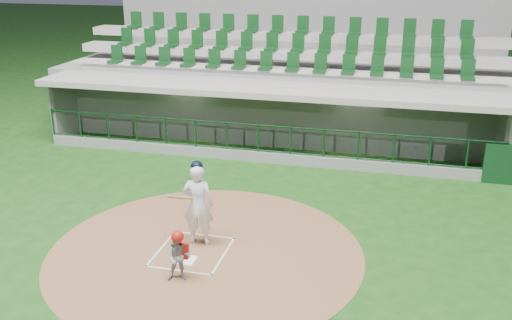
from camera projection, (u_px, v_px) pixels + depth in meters
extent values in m
plane|color=#164213|center=(196.00, 246.00, 13.30)|extent=(120.00, 120.00, 0.00)
cylinder|color=brown|center=(206.00, 252.00, 13.04)|extent=(7.20, 7.20, 0.01)
cube|color=white|center=(186.00, 260.00, 12.65)|extent=(0.43, 0.43, 0.02)
cube|color=silver|center=(161.00, 248.00, 13.19)|extent=(0.05, 1.80, 0.01)
cube|color=silver|center=(223.00, 256.00, 12.85)|extent=(0.05, 1.80, 0.01)
cube|color=silver|center=(204.00, 235.00, 13.79)|extent=(1.55, 0.05, 0.01)
cube|color=silver|center=(178.00, 270.00, 12.24)|extent=(1.55, 0.05, 0.01)
cube|color=gray|center=(269.00, 162.00, 20.32)|extent=(15.00, 3.00, 0.10)
cube|color=slate|center=(278.00, 112.00, 21.30)|extent=(15.00, 0.20, 2.70)
cube|color=#ADA999|center=(278.00, 107.00, 21.11)|extent=(13.50, 0.04, 0.90)
cube|color=slate|center=(76.00, 110.00, 21.58)|extent=(0.20, 3.00, 2.70)
cube|color=slate|center=(498.00, 140.00, 18.12)|extent=(0.20, 3.00, 2.70)
cube|color=#9D978D|center=(268.00, 84.00, 19.12)|extent=(15.40, 3.50, 0.20)
cube|color=gray|center=(258.00, 157.00, 18.67)|extent=(15.00, 0.15, 0.40)
cube|color=black|center=(258.00, 111.00, 18.14)|extent=(15.00, 0.01, 0.95)
cube|color=brown|center=(275.00, 145.00, 21.19)|extent=(12.75, 0.40, 0.45)
cube|color=white|center=(186.00, 82.00, 20.09)|extent=(1.30, 0.35, 0.04)
cube|color=white|center=(358.00, 92.00, 18.70)|extent=(1.30, 0.35, 0.04)
imported|color=#A71213|center=(129.00, 120.00, 22.31)|extent=(1.17, 0.92, 1.59)
imported|color=#9F1111|center=(203.00, 126.00, 21.32)|extent=(1.05, 0.49, 1.74)
imported|color=#AB1912|center=(337.00, 137.00, 20.13)|extent=(0.97, 0.80, 1.69)
imported|color=maroon|center=(389.00, 135.00, 19.96)|extent=(1.85, 1.15, 1.90)
cube|color=gray|center=(287.00, 95.00, 22.71)|extent=(17.00, 6.50, 2.50)
cube|color=#AEA99D|center=(280.00, 73.00, 20.95)|extent=(16.60, 0.95, 0.30)
cube|color=#9B958C|center=(285.00, 54.00, 21.63)|extent=(16.60, 0.95, 0.30)
cube|color=gray|center=(290.00, 36.00, 22.31)|extent=(16.60, 0.95, 0.30)
cube|color=slate|center=(303.00, 47.00, 25.29)|extent=(17.00, 0.25, 5.05)
imported|color=white|center=(198.00, 205.00, 13.10)|extent=(0.74, 0.51, 1.97)
sphere|color=black|center=(197.00, 167.00, 12.78)|extent=(0.28, 0.28, 0.28)
cylinder|color=#A07849|center=(184.00, 198.00, 12.84)|extent=(0.58, 0.79, 0.39)
imported|color=#96969B|center=(179.00, 257.00, 11.74)|extent=(0.60, 0.52, 1.05)
sphere|color=#AE1912|center=(177.00, 237.00, 11.57)|extent=(0.26, 0.26, 0.26)
cube|color=maroon|center=(181.00, 250.00, 11.84)|extent=(0.32, 0.10, 0.35)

